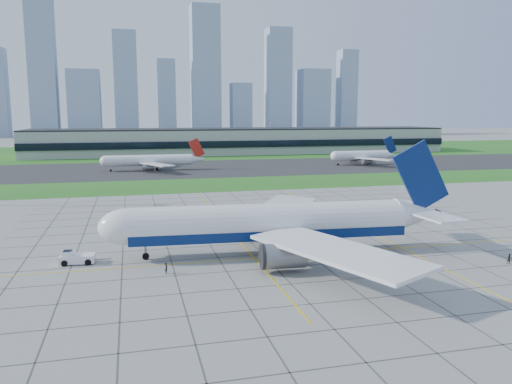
# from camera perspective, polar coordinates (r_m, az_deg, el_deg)

# --- Properties ---
(ground) EXTENTS (1400.00, 1400.00, 0.00)m
(ground) POSITION_cam_1_polar(r_m,az_deg,el_deg) (90.93, 5.68, -6.78)
(ground) COLOR #989893
(ground) RESTS_ON ground
(grass_median) EXTENTS (700.00, 35.00, 0.04)m
(grass_median) POSITION_cam_1_polar(r_m,az_deg,el_deg) (176.58, -4.25, 0.88)
(grass_median) COLOR #26661D
(grass_median) RESTS_ON ground
(asphalt_taxiway) EXTENTS (700.00, 75.00, 0.04)m
(asphalt_taxiway) POSITION_cam_1_polar(r_m,az_deg,el_deg) (230.56, -6.62, 2.72)
(asphalt_taxiway) COLOR #383838
(asphalt_taxiway) RESTS_ON ground
(grass_far) EXTENTS (700.00, 145.00, 0.04)m
(grass_far) POSITION_cam_1_polar(r_m,az_deg,el_deg) (339.50, -9.09, 4.62)
(grass_far) COLOR #26661D
(grass_far) RESTS_ON ground
(apron_markings) EXTENTS (120.00, 130.00, 0.03)m
(apron_markings) POSITION_cam_1_polar(r_m,az_deg,el_deg) (101.20, 3.77, -5.13)
(apron_markings) COLOR #474744
(apron_markings) RESTS_ON ground
(terminal) EXTENTS (260.00, 43.00, 15.80)m
(terminal) POSITION_cam_1_polar(r_m,az_deg,el_deg) (320.34, -1.54, 5.89)
(terminal) COLOR #B7B7B2
(terminal) RESTS_ON ground
(city_skyline) EXTENTS (523.00, 32.40, 160.00)m
(city_skyline) POSITION_cam_1_polar(r_m,az_deg,el_deg) (603.66, -12.40, 11.94)
(city_skyline) COLOR #94A7C2
(city_skyline) RESTS_ON ground
(airliner) EXTENTS (63.28, 63.95, 19.91)m
(airliner) POSITION_cam_1_polar(r_m,az_deg,el_deg) (88.04, 1.84, -3.61)
(airliner) COLOR white
(airliner) RESTS_ON ground
(pushback_tug) EXTENTS (8.21, 3.20, 2.27)m
(pushback_tug) POSITION_cam_1_polar(r_m,az_deg,el_deg) (88.29, -19.92, -7.08)
(pushback_tug) COLOR white
(pushback_tug) RESTS_ON ground
(crew_near) EXTENTS (0.58, 0.73, 1.77)m
(crew_near) POSITION_cam_1_polar(r_m,az_deg,el_deg) (79.37, -10.22, -8.56)
(crew_near) COLOR black
(crew_near) RESTS_ON ground
(crew_far) EXTENTS (0.95, 0.82, 1.69)m
(crew_far) POSITION_cam_1_polar(r_m,az_deg,el_deg) (93.04, 26.99, -6.83)
(crew_far) COLOR black
(crew_far) RESTS_ON ground
(distant_jet_1) EXTENTS (43.25, 42.66, 14.08)m
(distant_jet_1) POSITION_cam_1_polar(r_m,az_deg,el_deg) (224.80, -11.92, 3.57)
(distant_jet_1) COLOR white
(distant_jet_1) RESTS_ON ground
(distant_jet_2) EXTENTS (32.87, 42.66, 14.08)m
(distant_jet_2) POSITION_cam_1_polar(r_m,az_deg,el_deg) (251.02, 12.07, 4.10)
(distant_jet_2) COLOR white
(distant_jet_2) RESTS_ON ground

